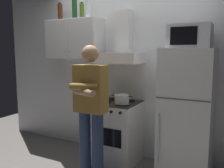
{
  "coord_description": "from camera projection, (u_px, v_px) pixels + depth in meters",
  "views": [
    {
      "loc": [
        1.44,
        -2.73,
        1.57
      ],
      "look_at": [
        0.0,
        0.0,
        1.15
      ],
      "focal_mm": 38.96,
      "sensor_mm": 36.0,
      "label": 1
    }
  ],
  "objects": [
    {
      "name": "ground_plane",
      "position": [
        112.0,
        168.0,
        3.27
      ],
      "size": [
        7.0,
        7.0,
        0.0
      ],
      "primitive_type": "plane",
      "color": "slate"
    },
    {
      "name": "back_wall_tiled",
      "position": [
        131.0,
        66.0,
        3.62
      ],
      "size": [
        4.8,
        0.1,
        2.7
      ],
      "primitive_type": "cube",
      "color": "white",
      "rests_on": "ground_plane"
    },
    {
      "name": "upper_cabinet",
      "position": [
        75.0,
        39.0,
        3.76
      ],
      "size": [
        0.9,
        0.37,
        0.6
      ],
      "color": "silver"
    },
    {
      "name": "stove_oven",
      "position": [
        117.0,
        132.0,
        3.46
      ],
      "size": [
        0.6,
        0.62,
        0.87
      ],
      "color": "white",
      "rests_on": "ground_plane"
    },
    {
      "name": "range_hood",
      "position": [
        121.0,
        49.0,
        3.41
      ],
      "size": [
        0.6,
        0.44,
        0.75
      ],
      "color": "white"
    },
    {
      "name": "refrigerator",
      "position": [
        187.0,
        115.0,
        2.97
      ],
      "size": [
        0.6,
        0.62,
        1.6
      ],
      "color": "white",
      "rests_on": "ground_plane"
    },
    {
      "name": "microwave",
      "position": [
        190.0,
        36.0,
        2.86
      ],
      "size": [
        0.48,
        0.37,
        0.28
      ],
      "color": "#B7BABF",
      "rests_on": "refrigerator"
    },
    {
      "name": "person_standing",
      "position": [
        91.0,
        108.0,
        2.89
      ],
      "size": [
        0.38,
        0.33,
        1.64
      ],
      "color": "navy",
      "rests_on": "ground_plane"
    },
    {
      "name": "cooking_pot",
      "position": [
        122.0,
        99.0,
        3.22
      ],
      "size": [
        0.3,
        0.2,
        0.12
      ],
      "color": "#B7BABF",
      "rests_on": "stove_oven"
    },
    {
      "name": "bottle_wine_green",
      "position": [
        75.0,
        8.0,
        3.66
      ],
      "size": [
        0.08,
        0.08,
        0.35
      ],
      "color": "#19471E",
      "rests_on": "upper_cabinet"
    },
    {
      "name": "bottle_vodka_clear",
      "position": [
        88.0,
        8.0,
        3.57
      ],
      "size": [
        0.07,
        0.07,
        0.31
      ],
      "color": "silver",
      "rests_on": "upper_cabinet"
    },
    {
      "name": "bottle_rum_dark",
      "position": [
        60.0,
        12.0,
        3.82
      ],
      "size": [
        0.08,
        0.08,
        0.27
      ],
      "color": "#47230F",
      "rests_on": "upper_cabinet"
    },
    {
      "name": "bottle_olive_oil",
      "position": [
        82.0,
        11.0,
        3.63
      ],
      "size": [
        0.07,
        0.07,
        0.24
      ],
      "color": "#4C6B19",
      "rests_on": "upper_cabinet"
    }
  ]
}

